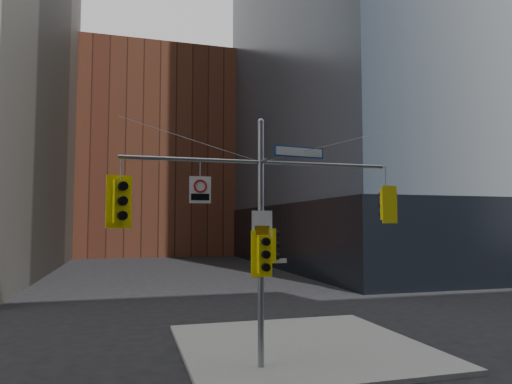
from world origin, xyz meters
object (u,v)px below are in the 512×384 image
signal_assembly (261,216)px  traffic_light_pole_front (264,254)px  street_sign_blade (299,152)px  regulatory_sign_arm (200,189)px  traffic_light_east_arm (386,205)px  traffic_light_pole_side (271,245)px  traffic_light_west_arm (121,201)px

signal_assembly → traffic_light_pole_front: bearing=-90.1°
street_sign_blade → regulatory_sign_arm: size_ratio=2.18×
traffic_light_east_arm → traffic_light_pole_front: bearing=-3.8°
regulatory_sign_arm → signal_assembly: bearing=2.7°
signal_assembly → street_sign_blade: bearing=0.1°
signal_assembly → street_sign_blade: signal_assembly is taller
signal_assembly → street_sign_blade: (1.20, 0.00, 1.93)m
traffic_light_pole_front → regulatory_sign_arm: (-1.78, 0.25, 1.83)m
traffic_light_east_arm → traffic_light_pole_side: bearing=-7.7°
signal_assembly → traffic_light_pole_side: size_ratio=8.10×
regulatory_sign_arm → street_sign_blade: bearing=2.5°
traffic_light_pole_side → street_sign_blade: 2.91m
signal_assembly → traffic_light_east_arm: size_ratio=6.83×
traffic_light_east_arm → regulatory_sign_arm: bearing=-7.3°
traffic_light_east_arm → regulatory_sign_arm: size_ratio=1.54×
signal_assembly → traffic_light_pole_side: 0.90m
regulatory_sign_arm → traffic_light_east_arm: bearing=2.2°
traffic_light_east_arm → traffic_light_pole_side: size_ratio=1.19×
signal_assembly → traffic_light_west_arm: size_ratio=5.56×
signal_assembly → regulatory_sign_arm: signal_assembly is taller
regulatory_sign_arm → traffic_light_pole_front: bearing=-5.9°
traffic_light_pole_front → traffic_light_west_arm: bearing=173.7°
traffic_light_west_arm → traffic_light_pole_side: bearing=-14.1°
street_sign_blade → regulatory_sign_arm: bearing=172.5°
traffic_light_pole_side → street_sign_blade: (0.88, -0.01, 2.78)m
traffic_light_west_arm → street_sign_blade: bearing=-14.2°
traffic_light_pole_side → street_sign_blade: street_sign_blade is taller
traffic_light_pole_side → regulatory_sign_arm: bearing=81.3°
street_sign_blade → signal_assembly: bearing=172.2°
traffic_light_west_arm → regulatory_sign_arm: regulatory_sign_arm is taller
traffic_light_west_arm → traffic_light_east_arm: bearing=-14.2°
traffic_light_pole_side → signal_assembly: bearing=82.8°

